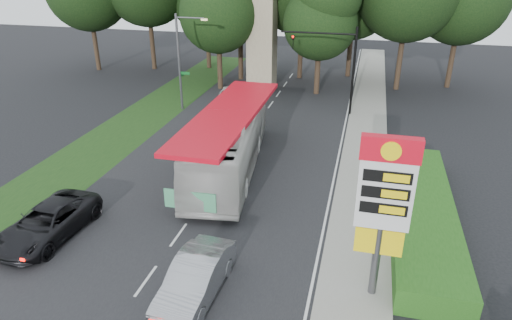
% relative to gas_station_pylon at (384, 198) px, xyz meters
% --- Properties ---
extents(ground, '(120.00, 120.00, 0.00)m').
position_rel_gas_station_pylon_xyz_m(ground, '(-9.20, -1.99, -4.45)').
color(ground, black).
rests_on(ground, ground).
extents(road_surface, '(14.00, 80.00, 0.02)m').
position_rel_gas_station_pylon_xyz_m(road_surface, '(-9.20, 10.01, -4.44)').
color(road_surface, black).
rests_on(road_surface, ground).
extents(sidewalk_right, '(3.00, 80.00, 0.12)m').
position_rel_gas_station_pylon_xyz_m(sidewalk_right, '(-0.70, 10.01, -4.39)').
color(sidewalk_right, gray).
rests_on(sidewalk_right, ground).
extents(grass_verge_left, '(5.00, 50.00, 0.02)m').
position_rel_gas_station_pylon_xyz_m(grass_verge_left, '(-18.70, 16.01, -4.44)').
color(grass_verge_left, '#193814').
rests_on(grass_verge_left, ground).
extents(hedge, '(3.00, 14.00, 1.20)m').
position_rel_gas_station_pylon_xyz_m(hedge, '(2.30, 6.01, -3.85)').
color(hedge, '#1F5015').
rests_on(hedge, ground).
extents(gas_station_pylon, '(2.10, 0.45, 6.85)m').
position_rel_gas_station_pylon_xyz_m(gas_station_pylon, '(0.00, 0.00, 0.00)').
color(gas_station_pylon, '#59595E').
rests_on(gas_station_pylon, ground).
extents(traffic_signal_mast, '(6.10, 0.35, 7.20)m').
position_rel_gas_station_pylon_xyz_m(traffic_signal_mast, '(-3.52, 22.00, 0.22)').
color(traffic_signal_mast, black).
rests_on(traffic_signal_mast, ground).
extents(streetlight_signs, '(2.75, 0.98, 8.00)m').
position_rel_gas_station_pylon_xyz_m(streetlight_signs, '(-16.19, 20.01, -0.01)').
color(streetlight_signs, '#59595E').
rests_on(streetlight_signs, ground).
extents(monument, '(3.00, 3.00, 10.05)m').
position_rel_gas_station_pylon_xyz_m(monument, '(-11.20, 28.01, 0.66)').
color(monument, gray).
rests_on(monument, ground).
extents(tree_monument_right, '(6.72, 6.72, 13.20)m').
position_rel_gas_station_pylon_xyz_m(tree_monument_right, '(-5.70, 27.51, 3.56)').
color(tree_monument_right, '#2D2116').
rests_on(tree_monument_right, ground).
extents(transit_bus, '(4.87, 13.91, 3.79)m').
position_rel_gas_station_pylon_xyz_m(transit_bus, '(-8.95, 9.76, -2.55)').
color(transit_bus, beige).
rests_on(transit_bus, ground).
extents(sedan_silver, '(1.99, 5.12, 1.66)m').
position_rel_gas_station_pylon_xyz_m(sedan_silver, '(-6.84, -1.78, -3.62)').
color(sedan_silver, '#9B9CA2').
rests_on(sedan_silver, ground).
extents(suv_charcoal, '(2.91, 5.79, 1.57)m').
position_rel_gas_station_pylon_xyz_m(suv_charcoal, '(-15.19, 0.45, -3.66)').
color(suv_charcoal, black).
rests_on(suv_charcoal, ground).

